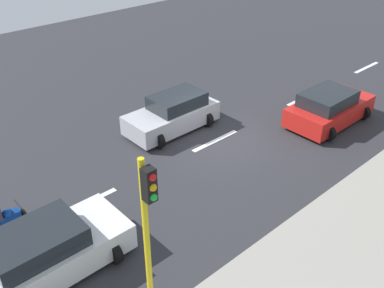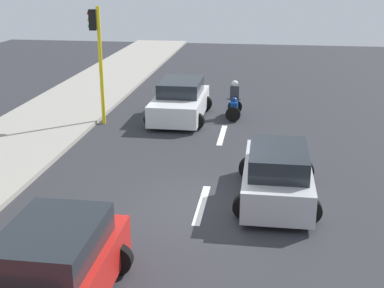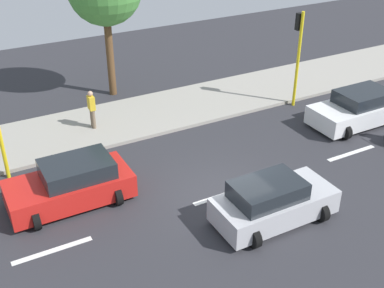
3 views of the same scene
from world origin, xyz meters
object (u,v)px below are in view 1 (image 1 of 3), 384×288
(car_red, at_px, (329,108))
(motorcycle, at_px, (2,219))
(car_white, at_px, (48,251))
(car_silver, at_px, (173,114))
(traffic_light_corner, at_px, (148,223))

(car_red, bearing_deg, motorcycle, -100.35)
(car_white, xyz_separation_m, motorcycle, (-2.17, -0.40, -0.07))
(car_silver, xyz_separation_m, motorcycle, (1.65, -7.85, -0.07))
(traffic_light_corner, bearing_deg, car_white, -157.79)
(car_silver, bearing_deg, traffic_light_corner, -42.76)
(car_red, height_order, traffic_light_corner, traffic_light_corner)
(car_red, bearing_deg, car_silver, -127.28)
(car_white, bearing_deg, car_silver, 117.09)
(car_white, relative_size, traffic_light_corner, 0.92)
(car_white, bearing_deg, traffic_light_corner, 22.21)
(car_silver, height_order, car_white, same)
(car_red, bearing_deg, car_white, -91.08)
(car_white, xyz_separation_m, traffic_light_corner, (2.95, 1.20, 2.22))
(car_red, bearing_deg, traffic_light_corner, -76.84)
(car_silver, distance_m, car_white, 8.37)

